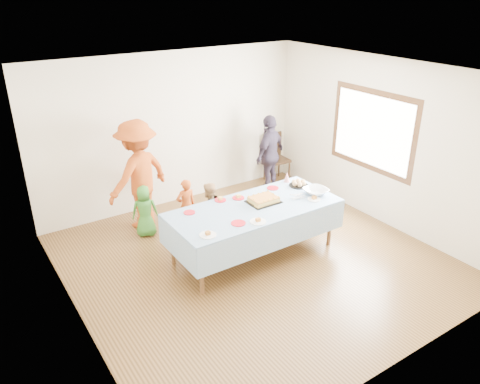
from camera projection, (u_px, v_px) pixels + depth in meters
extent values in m
plane|color=#472E14|center=(254.00, 260.00, 6.86)|extent=(5.00, 5.00, 0.00)
cube|color=beige|center=(173.00, 130.00, 8.20)|extent=(5.00, 0.04, 2.70)
cube|color=beige|center=(409.00, 258.00, 4.40)|extent=(5.00, 0.04, 2.70)
cube|color=beige|center=(67.00, 223.00, 5.04)|extent=(0.04, 5.00, 2.70)
cube|color=beige|center=(382.00, 142.00, 7.56)|extent=(0.04, 5.00, 2.70)
cube|color=white|center=(257.00, 73.00, 5.74)|extent=(5.00, 5.00, 0.04)
cube|color=#472B16|center=(372.00, 131.00, 7.64)|extent=(0.03, 1.75, 1.35)
cylinder|color=brown|center=(201.00, 269.00, 5.99)|extent=(0.06, 0.06, 0.73)
cylinder|color=brown|center=(330.00, 223.00, 7.12)|extent=(0.06, 0.06, 0.73)
cylinder|color=brown|center=(172.00, 241.00, 6.62)|extent=(0.06, 0.06, 0.73)
cylinder|color=brown|center=(295.00, 203.00, 7.75)|extent=(0.06, 0.06, 0.73)
cube|color=brown|center=(254.00, 209.00, 6.71)|extent=(2.40, 1.00, 0.04)
cube|color=silver|center=(254.00, 207.00, 6.70)|extent=(2.50, 1.10, 0.01)
cube|color=black|center=(263.00, 202.00, 6.84)|extent=(0.46, 0.35, 0.01)
cube|color=#FBD35F|center=(264.00, 200.00, 6.82)|extent=(0.39, 0.29, 0.06)
cube|color=#9D6524|center=(264.00, 197.00, 6.81)|extent=(0.39, 0.29, 0.01)
cylinder|color=black|center=(299.00, 185.00, 7.38)|extent=(0.31, 0.31, 0.02)
sphere|color=#E3A96F|center=(303.00, 182.00, 7.40)|extent=(0.08, 0.08, 0.08)
sphere|color=#E3A96F|center=(298.00, 181.00, 7.44)|extent=(0.08, 0.08, 0.08)
sphere|color=#E3A96F|center=(294.00, 182.00, 7.40)|extent=(0.08, 0.08, 0.08)
sphere|color=#E3A96F|center=(295.00, 184.00, 7.32)|extent=(0.08, 0.08, 0.08)
sphere|color=#E3A96F|center=(300.00, 185.00, 7.29)|extent=(0.08, 0.08, 0.08)
sphere|color=#E3A96F|center=(304.00, 184.00, 7.33)|extent=(0.08, 0.08, 0.08)
sphere|color=#E3A96F|center=(299.00, 183.00, 7.36)|extent=(0.08, 0.08, 0.08)
imported|color=silver|center=(316.00, 191.00, 7.08)|extent=(0.36, 0.36, 0.09)
cone|color=silver|center=(287.00, 177.00, 7.50)|extent=(0.10, 0.10, 0.17)
cylinder|color=red|center=(189.00, 212.00, 6.52)|extent=(0.17, 0.17, 0.01)
cylinder|color=red|center=(220.00, 200.00, 6.89)|extent=(0.18, 0.18, 0.01)
cylinder|color=red|center=(238.00, 198.00, 6.96)|extent=(0.18, 0.18, 0.01)
cylinder|color=red|center=(273.00, 188.00, 7.29)|extent=(0.18, 0.18, 0.01)
cylinder|color=red|center=(238.00, 223.00, 6.23)|extent=(0.20, 0.20, 0.01)
cylinder|color=white|center=(208.00, 235.00, 5.94)|extent=(0.22, 0.22, 0.01)
cylinder|color=white|center=(258.00, 222.00, 6.27)|extent=(0.22, 0.22, 0.01)
cylinder|color=white|center=(314.00, 199.00, 6.92)|extent=(0.20, 0.20, 0.01)
cylinder|color=black|center=(274.00, 175.00, 9.27)|extent=(0.04, 0.04, 0.43)
cylinder|color=black|center=(289.00, 172.00, 9.43)|extent=(0.04, 0.04, 0.43)
cylinder|color=black|center=(264.00, 170.00, 9.55)|extent=(0.04, 0.04, 0.43)
cylinder|color=black|center=(279.00, 166.00, 9.72)|extent=(0.04, 0.04, 0.43)
cube|color=black|center=(277.00, 160.00, 9.40)|extent=(0.44, 0.44, 0.05)
cube|color=black|center=(272.00, 145.00, 9.43)|extent=(0.42, 0.06, 0.50)
imported|color=#BB4917|center=(186.00, 206.00, 7.48)|extent=(0.34, 0.23, 0.90)
imported|color=#357B29|center=(145.00, 211.00, 7.37)|extent=(0.48, 0.41, 0.85)
imported|color=tan|center=(209.00, 211.00, 7.27)|extent=(0.54, 0.48, 0.93)
imported|color=#B34716|center=(138.00, 174.00, 7.50)|extent=(1.32, 1.03, 1.80)
imported|color=#322938|center=(270.00, 155.00, 8.77)|extent=(0.97, 0.70, 1.52)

